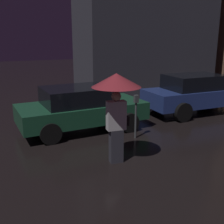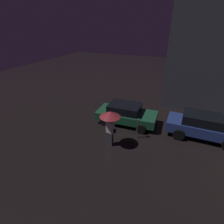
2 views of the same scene
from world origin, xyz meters
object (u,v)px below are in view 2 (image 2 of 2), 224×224
parked_car_blue (203,126)px  parking_meter (138,126)px  parked_car_green (126,113)px  pedestrian_with_umbrella (110,119)px

parked_car_blue → parking_meter: size_ratio=3.22×
parked_car_green → parking_meter: bearing=-52.6°
parked_car_blue → pedestrian_with_umbrella: 5.63m
pedestrian_with_umbrella → parking_meter: pedestrian_with_umbrella is taller
parked_car_green → parked_car_blue: 4.75m
parked_car_green → parked_car_blue: size_ratio=0.97×
parking_meter → parked_car_green: bearing=129.4°
parked_car_blue → pedestrian_with_umbrella: size_ratio=1.96×
parked_car_green → parking_meter: 1.88m
parked_car_green → parked_car_blue: (4.75, 0.12, 0.06)m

